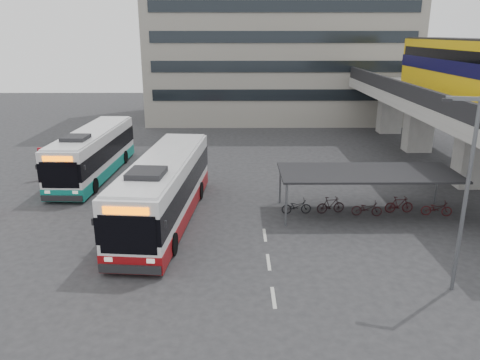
{
  "coord_description": "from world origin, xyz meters",
  "views": [
    {
      "loc": [
        1.04,
        -22.29,
        10.08
      ],
      "look_at": [
        1.24,
        3.2,
        2.0
      ],
      "focal_mm": 35.0,
      "sensor_mm": 36.0,
      "label": 1
    }
  ],
  "objects_px": {
    "bus_main": "(165,190)",
    "pedestrian": "(100,237)",
    "bus_teal": "(94,153)",
    "lamp_post": "(465,185)"
  },
  "relations": [
    {
      "from": "bus_main",
      "to": "pedestrian",
      "type": "height_order",
      "value": "bus_main"
    },
    {
      "from": "pedestrian",
      "to": "bus_main",
      "type": "bearing_deg",
      "value": -8.86
    },
    {
      "from": "pedestrian",
      "to": "lamp_post",
      "type": "xyz_separation_m",
      "value": [
        15.25,
        -3.43,
        3.69
      ]
    },
    {
      "from": "bus_teal",
      "to": "lamp_post",
      "type": "height_order",
      "value": "lamp_post"
    },
    {
      "from": "bus_main",
      "to": "lamp_post",
      "type": "xyz_separation_m",
      "value": [
        12.7,
        -7.45,
        2.69
      ]
    },
    {
      "from": "lamp_post",
      "to": "bus_main",
      "type": "bearing_deg",
      "value": 165.21
    },
    {
      "from": "bus_main",
      "to": "pedestrian",
      "type": "xyz_separation_m",
      "value": [
        -2.54,
        -4.02,
        -1.01
      ]
    },
    {
      "from": "bus_teal",
      "to": "lamp_post",
      "type": "distance_m",
      "value": 25.13
    },
    {
      "from": "bus_main",
      "to": "bus_teal",
      "type": "height_order",
      "value": "bus_main"
    },
    {
      "from": "bus_main",
      "to": "bus_teal",
      "type": "distance_m",
      "value": 10.75
    }
  ]
}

